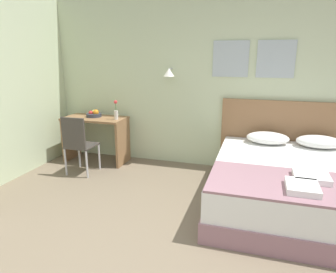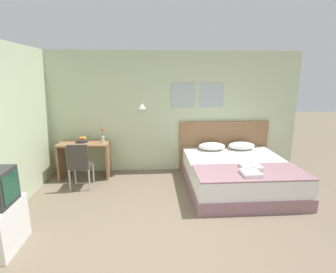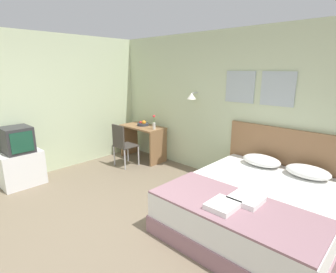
{
  "view_description": "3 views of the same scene",
  "coord_description": "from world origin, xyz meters",
  "views": [
    {
      "loc": [
        0.78,
        -1.85,
        1.77
      ],
      "look_at": [
        -0.39,
        2.02,
        0.65
      ],
      "focal_mm": 32.0,
      "sensor_mm": 36.0,
      "label": 1
    },
    {
      "loc": [
        -0.37,
        -2.97,
        2.13
      ],
      "look_at": [
        -0.06,
        1.68,
        1.04
      ],
      "focal_mm": 28.0,
      "sensor_mm": 36.0,
      "label": 2
    },
    {
      "loc": [
        2.53,
        -1.3,
        2.0
      ],
      "look_at": [
        -0.06,
        1.45,
        1.02
      ],
      "focal_mm": 28.0,
      "sensor_mm": 36.0,
      "label": 3
    }
  ],
  "objects": [
    {
      "name": "desk",
      "position": [
        -1.78,
        2.45,
        0.51
      ],
      "size": [
        1.03,
        0.52,
        0.76
      ],
      "color": "#8E6642",
      "rests_on": "ground_plane"
    },
    {
      "name": "television",
      "position": [
        -2.29,
        0.06,
        0.82
      ],
      "size": [
        0.47,
        0.43,
        0.44
      ],
      "color": "#2D2D30",
      "rests_on": "tv_stand"
    },
    {
      "name": "ground_plane",
      "position": [
        0.0,
        0.0,
        0.0
      ],
      "size": [
        24.0,
        24.0,
        0.0
      ],
      "primitive_type": "plane",
      "color": "#756651"
    },
    {
      "name": "desk_chair",
      "position": [
        -1.72,
        1.83,
        0.52
      ],
      "size": [
        0.4,
        0.4,
        0.9
      ],
      "color": "#3D3833",
      "rests_on": "ground_plane"
    },
    {
      "name": "folded_towel_mid_bed",
      "position": [
        1.23,
        0.92,
        0.59
      ],
      "size": [
        0.28,
        0.33,
        0.06
      ],
      "color": "white",
      "rests_on": "throw_blanket"
    },
    {
      "name": "bed",
      "position": [
        1.29,
        1.68,
        0.27
      ],
      "size": [
        1.91,
        2.09,
        0.54
      ],
      "color": "gray",
      "rests_on": "ground_plane"
    },
    {
      "name": "pillow_right",
      "position": [
        1.62,
        2.48,
        0.62
      ],
      "size": [
        0.58,
        0.38,
        0.16
      ],
      "color": "white",
      "rests_on": "bed"
    },
    {
      "name": "pillow_left",
      "position": [
        0.96,
        2.48,
        0.62
      ],
      "size": [
        0.58,
        0.38,
        0.16
      ],
      "color": "white",
      "rests_on": "bed"
    },
    {
      "name": "flower_vase",
      "position": [
        -1.37,
        2.41,
        0.88
      ],
      "size": [
        0.06,
        0.06,
        0.31
      ],
      "color": "silver",
      "rests_on": "desk"
    },
    {
      "name": "wall_back",
      "position": [
        0.01,
        2.81,
        1.33
      ],
      "size": [
        5.9,
        0.31,
        2.65
      ],
      "color": "beige",
      "rests_on": "ground_plane"
    },
    {
      "name": "tv_stand",
      "position": [
        -2.29,
        0.06,
        0.3
      ],
      "size": [
        0.48,
        0.67,
        0.6
      ],
      "color": "white",
      "rests_on": "ground_plane"
    },
    {
      "name": "fruit_bowl",
      "position": [
        -1.82,
        2.49,
        0.8
      ],
      "size": [
        0.25,
        0.25,
        0.13
      ],
      "color": "#333842",
      "rests_on": "desk"
    },
    {
      "name": "throw_blanket",
      "position": [
        1.29,
        1.07,
        0.55
      ],
      "size": [
        1.86,
        0.84,
        0.02
      ],
      "color": "gray",
      "rests_on": "bed"
    },
    {
      "name": "folded_towel_near_foot",
      "position": [
        1.35,
        1.21,
        0.59
      ],
      "size": [
        0.34,
        0.31,
        0.06
      ],
      "color": "white",
      "rests_on": "throw_blanket"
    },
    {
      "name": "headboard",
      "position": [
        1.29,
        2.75,
        0.56
      ],
      "size": [
        2.03,
        0.06,
        1.12
      ],
      "color": "#8E6642",
      "rests_on": "ground_plane"
    }
  ]
}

